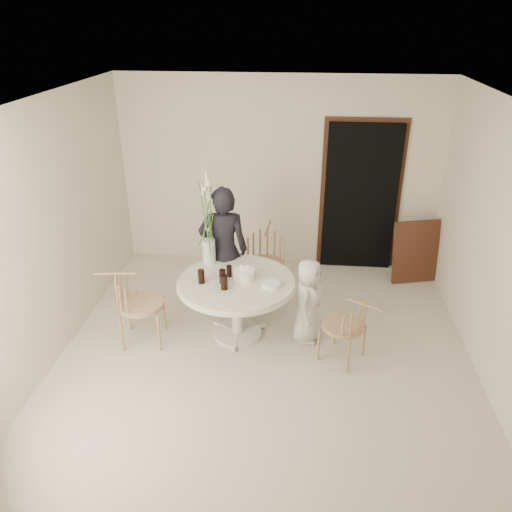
# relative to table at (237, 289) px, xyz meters

# --- Properties ---
(ground) EXTENTS (4.50, 4.50, 0.00)m
(ground) POSITION_rel_table_xyz_m (0.35, -0.25, -0.62)
(ground) COLOR beige
(ground) RESTS_ON ground
(room_shell) EXTENTS (4.50, 4.50, 4.50)m
(room_shell) POSITION_rel_table_xyz_m (0.35, -0.25, 1.00)
(room_shell) COLOR silver
(room_shell) RESTS_ON ground
(doorway) EXTENTS (1.00, 0.10, 2.10)m
(doorway) POSITION_rel_table_xyz_m (1.50, 1.94, 0.43)
(doorway) COLOR black
(doorway) RESTS_ON ground
(door_trim) EXTENTS (1.12, 0.03, 2.22)m
(door_trim) POSITION_rel_table_xyz_m (1.50, 1.98, 0.49)
(door_trim) COLOR #4F251B
(door_trim) RESTS_ON ground
(table) EXTENTS (1.33, 1.33, 0.73)m
(table) POSITION_rel_table_xyz_m (0.00, 0.00, 0.00)
(table) COLOR silver
(table) RESTS_ON ground
(picture_frame) EXTENTS (0.68, 0.36, 0.87)m
(picture_frame) POSITION_rel_table_xyz_m (2.28, 1.56, -0.18)
(picture_frame) COLOR #4F251B
(picture_frame) RESTS_ON ground
(chair_far) EXTENTS (0.54, 0.58, 0.92)m
(chair_far) POSITION_rel_table_xyz_m (0.25, 0.96, -0.02)
(chair_far) COLOR tan
(chair_far) RESTS_ON ground
(chair_right) EXTENTS (0.59, 0.57, 0.78)m
(chair_right) POSITION_rel_table_xyz_m (1.27, -0.38, -0.11)
(chair_right) COLOR tan
(chair_right) RESTS_ON ground
(chair_left) EXTENTS (0.57, 0.53, 0.89)m
(chair_left) POSITION_rel_table_xyz_m (-1.17, -0.22, -0.04)
(chair_left) COLOR tan
(chair_left) RESTS_ON ground
(girl) EXTENTS (0.64, 0.46, 1.63)m
(girl) POSITION_rel_table_xyz_m (-0.23, 0.56, 0.20)
(girl) COLOR black
(girl) RESTS_ON ground
(boy) EXTENTS (0.43, 0.55, 1.01)m
(boy) POSITION_rel_table_xyz_m (0.80, 0.00, -0.11)
(boy) COLOR silver
(boy) RESTS_ON ground
(birthday_cake) EXTENTS (0.24, 0.24, 0.16)m
(birthday_cake) POSITION_rel_table_xyz_m (0.08, 0.03, 0.17)
(birthday_cake) COLOR white
(birthday_cake) RESTS_ON table
(cola_tumbler_a) EXTENTS (0.09, 0.09, 0.16)m
(cola_tumbler_a) POSITION_rel_table_xyz_m (-0.14, -0.07, 0.19)
(cola_tumbler_a) COLOR black
(cola_tumbler_a) RESTS_ON table
(cola_tumbler_b) EXTENTS (0.09, 0.09, 0.17)m
(cola_tumbler_b) POSITION_rel_table_xyz_m (-0.10, -0.21, 0.20)
(cola_tumbler_b) COLOR black
(cola_tumbler_b) RESTS_ON table
(cola_tumbler_c) EXTENTS (0.10, 0.10, 0.16)m
(cola_tumbler_c) POSITION_rel_table_xyz_m (-0.37, -0.10, 0.19)
(cola_tumbler_c) COLOR black
(cola_tumbler_c) RESTS_ON table
(cola_tumbler_d) EXTENTS (0.08, 0.08, 0.13)m
(cola_tumbler_d) POSITION_rel_table_xyz_m (-0.09, 0.08, 0.18)
(cola_tumbler_d) COLOR black
(cola_tumbler_d) RESTS_ON table
(plate_stack) EXTENTS (0.26, 0.26, 0.05)m
(plate_stack) POSITION_rel_table_xyz_m (0.40, -0.11, 0.14)
(plate_stack) COLOR white
(plate_stack) RESTS_ON table
(flower_vase) EXTENTS (0.16, 0.16, 1.15)m
(flower_vase) POSITION_rel_table_xyz_m (-0.38, 0.40, 0.56)
(flower_vase) COLOR silver
(flower_vase) RESTS_ON table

